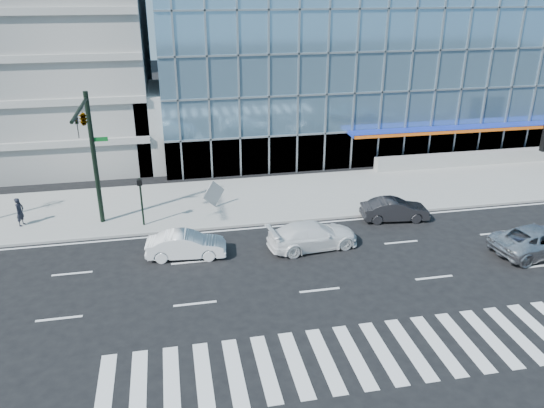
% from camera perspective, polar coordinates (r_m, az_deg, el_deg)
% --- Properties ---
extents(ground, '(160.00, 160.00, 0.00)m').
position_cam_1_polar(ground, '(29.44, 2.98, -5.18)').
color(ground, black).
rests_on(ground, ground).
extents(sidewalk, '(120.00, 8.00, 0.15)m').
position_cam_1_polar(sidewalk, '(36.48, -0.07, 0.73)').
color(sidewalk, gray).
rests_on(sidewalk, ground).
extents(theatre_building, '(42.00, 26.00, 15.00)m').
position_cam_1_polar(theatre_building, '(55.49, 10.98, 15.93)').
color(theatre_building, '#6B95B3').
rests_on(theatre_building, ground).
extents(parking_garage, '(24.00, 24.00, 20.00)m').
position_cam_1_polar(parking_garage, '(53.01, -27.12, 16.38)').
color(parking_garage, gray).
rests_on(parking_garage, ground).
extents(ramp_block, '(6.00, 8.00, 6.00)m').
position_cam_1_polar(ramp_block, '(44.48, -10.32, 8.42)').
color(ramp_block, gray).
rests_on(ramp_block, ground).
extents(traffic_signal, '(1.14, 5.74, 8.00)m').
position_cam_1_polar(traffic_signal, '(31.00, -19.28, 7.28)').
color(traffic_signal, black).
rests_on(traffic_signal, sidewalk).
extents(ped_signal_post, '(0.30, 0.33, 3.00)m').
position_cam_1_polar(ped_signal_post, '(32.33, -13.93, 0.98)').
color(ped_signal_post, black).
rests_on(ped_signal_post, sidewalk).
extents(silver_suv, '(5.77, 3.21, 1.53)m').
position_cam_1_polar(silver_suv, '(32.47, 26.86, -3.50)').
color(silver_suv, '#BBBBC0').
rests_on(silver_suv, ground).
extents(white_suv, '(5.33, 2.68, 1.49)m').
position_cam_1_polar(white_suv, '(29.65, 4.41, -3.39)').
color(white_suv, white).
rests_on(white_suv, ground).
extents(white_sedan, '(4.39, 1.92, 1.40)m').
position_cam_1_polar(white_sedan, '(28.99, -9.22, -4.37)').
color(white_sedan, white).
rests_on(white_sedan, ground).
extents(dark_sedan, '(4.31, 1.91, 1.37)m').
position_cam_1_polar(dark_sedan, '(33.84, 13.07, -0.60)').
color(dark_sedan, black).
rests_on(dark_sedan, ground).
extents(pedestrian, '(0.61, 0.74, 1.76)m').
position_cam_1_polar(pedestrian, '(35.25, -25.49, -0.76)').
color(pedestrian, black).
rests_on(pedestrian, sidewalk).
extents(tilted_panel, '(1.53, 1.12, 1.84)m').
position_cam_1_polar(tilted_panel, '(34.63, -6.29, 1.11)').
color(tilted_panel, '#9A9A9A').
rests_on(tilted_panel, sidewalk).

